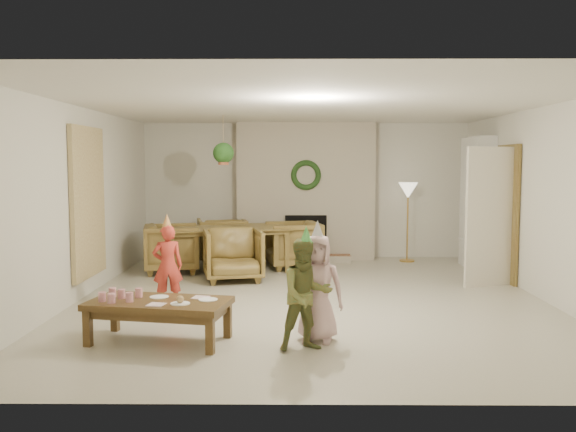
{
  "coord_description": "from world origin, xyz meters",
  "views": [
    {
      "loc": [
        -0.23,
        -7.83,
        1.78
      ],
      "look_at": [
        -0.3,
        0.4,
        1.05
      ],
      "focal_mm": 37.87,
      "sensor_mm": 36.0,
      "label": 1
    }
  ],
  "objects_px": {
    "dining_chair_far": "(222,240)",
    "child_plaid": "(306,295)",
    "dining_chair_left": "(172,248)",
    "coffee_table_top": "(159,303)",
    "dining_chair_right": "(293,245)",
    "child_pink": "(317,288)",
    "dining_table": "(227,249)",
    "child_red": "(168,266)",
    "dining_chair_near": "(233,255)"
  },
  "relations": [
    {
      "from": "dining_chair_far",
      "to": "child_plaid",
      "type": "height_order",
      "value": "child_plaid"
    },
    {
      "from": "dining_chair_left",
      "to": "coffee_table_top",
      "type": "relative_size",
      "value": 0.64
    },
    {
      "from": "dining_chair_right",
      "to": "coffee_table_top",
      "type": "xyz_separation_m",
      "value": [
        -1.33,
        -4.24,
        -0.01
      ]
    },
    {
      "from": "dining_chair_far",
      "to": "child_plaid",
      "type": "relative_size",
      "value": 0.81
    },
    {
      "from": "child_pink",
      "to": "child_plaid",
      "type": "bearing_deg",
      "value": -101.79
    },
    {
      "from": "dining_table",
      "to": "dining_chair_left",
      "type": "height_order",
      "value": "dining_chair_left"
    },
    {
      "from": "dining_chair_right",
      "to": "child_red",
      "type": "distance_m",
      "value": 3.15
    },
    {
      "from": "dining_chair_left",
      "to": "child_pink",
      "type": "relative_size",
      "value": 0.81
    },
    {
      "from": "dining_chair_right",
      "to": "child_red",
      "type": "height_order",
      "value": "child_red"
    },
    {
      "from": "dining_table",
      "to": "dining_chair_right",
      "type": "distance_m",
      "value": 1.12
    },
    {
      "from": "dining_chair_far",
      "to": "dining_chair_left",
      "type": "bearing_deg",
      "value": 45.0
    },
    {
      "from": "child_pink",
      "to": "coffee_table_top",
      "type": "bearing_deg",
      "value": -168.49
    },
    {
      "from": "dining_chair_far",
      "to": "dining_chair_right",
      "type": "relative_size",
      "value": 1.0
    },
    {
      "from": "dining_table",
      "to": "child_plaid",
      "type": "xyz_separation_m",
      "value": [
        1.21,
        -4.26,
        0.18
      ]
    },
    {
      "from": "dining_chair_left",
      "to": "child_pink",
      "type": "xyz_separation_m",
      "value": [
        2.2,
        -3.78,
        0.14
      ]
    },
    {
      "from": "dining_chair_left",
      "to": "dining_chair_right",
      "type": "xyz_separation_m",
      "value": [
        1.97,
        0.42,
        0.0
      ]
    },
    {
      "from": "dining_table",
      "to": "child_plaid",
      "type": "bearing_deg",
      "value": -86.13
    },
    {
      "from": "child_red",
      "to": "child_pink",
      "type": "bearing_deg",
      "value": 126.9
    },
    {
      "from": "dining_table",
      "to": "child_pink",
      "type": "distance_m",
      "value": 4.18
    },
    {
      "from": "dining_chair_near",
      "to": "dining_chair_right",
      "type": "height_order",
      "value": "same"
    },
    {
      "from": "dining_chair_right",
      "to": "child_pink",
      "type": "relative_size",
      "value": 0.81
    },
    {
      "from": "coffee_table_top",
      "to": "child_plaid",
      "type": "relative_size",
      "value": 1.28
    },
    {
      "from": "coffee_table_top",
      "to": "child_pink",
      "type": "height_order",
      "value": "child_pink"
    },
    {
      "from": "dining_chair_near",
      "to": "child_pink",
      "type": "xyz_separation_m",
      "value": [
        1.14,
        -3.09,
        0.14
      ]
    },
    {
      "from": "dining_chair_right",
      "to": "child_plaid",
      "type": "relative_size",
      "value": 0.81
    },
    {
      "from": "dining_chair_left",
      "to": "child_red",
      "type": "relative_size",
      "value": 0.86
    },
    {
      "from": "child_red",
      "to": "dining_chair_far",
      "type": "bearing_deg",
      "value": -108.65
    },
    {
      "from": "child_red",
      "to": "child_pink",
      "type": "distance_m",
      "value": 2.31
    },
    {
      "from": "coffee_table_top",
      "to": "child_plaid",
      "type": "distance_m",
      "value": 1.48
    },
    {
      "from": "dining_chair_near",
      "to": "dining_chair_far",
      "type": "distance_m",
      "value": 1.79
    },
    {
      "from": "dining_table",
      "to": "child_red",
      "type": "relative_size",
      "value": 2.0
    },
    {
      "from": "dining_chair_right",
      "to": "child_red",
      "type": "relative_size",
      "value": 0.86
    },
    {
      "from": "dining_chair_right",
      "to": "coffee_table_top",
      "type": "distance_m",
      "value": 4.45
    },
    {
      "from": "dining_chair_right",
      "to": "child_pink",
      "type": "bearing_deg",
      "value": -8.76
    },
    {
      "from": "child_pink",
      "to": "child_red",
      "type": "bearing_deg",
      "value": 150.72
    },
    {
      "from": "dining_chair_right",
      "to": "child_red",
      "type": "xyz_separation_m",
      "value": [
        -1.55,
        -2.74,
        0.11
      ]
    },
    {
      "from": "dining_chair_far",
      "to": "dining_table",
      "type": "bearing_deg",
      "value": 90.0
    },
    {
      "from": "dining_chair_left",
      "to": "coffee_table_top",
      "type": "height_order",
      "value": "dining_chair_left"
    },
    {
      "from": "dining_chair_left",
      "to": "child_plaid",
      "type": "relative_size",
      "value": 0.81
    },
    {
      "from": "dining_chair_near",
      "to": "child_red",
      "type": "height_order",
      "value": "child_red"
    },
    {
      "from": "dining_chair_far",
      "to": "child_red",
      "type": "distance_m",
      "value": 3.4
    },
    {
      "from": "dining_chair_near",
      "to": "child_plaid",
      "type": "bearing_deg",
      "value": -85.15
    },
    {
      "from": "dining_chair_far",
      "to": "dining_chair_left",
      "type": "distance_m",
      "value": 1.26
    },
    {
      "from": "dining_chair_far",
      "to": "child_plaid",
      "type": "bearing_deg",
      "value": 93.22
    },
    {
      "from": "dining_chair_far",
      "to": "coffee_table_top",
      "type": "height_order",
      "value": "dining_chair_far"
    },
    {
      "from": "dining_table",
      "to": "child_pink",
      "type": "bearing_deg",
      "value": -83.46
    },
    {
      "from": "dining_chair_left",
      "to": "child_pink",
      "type": "bearing_deg",
      "value": -161.75
    },
    {
      "from": "dining_chair_left",
      "to": "dining_chair_right",
      "type": "relative_size",
      "value": 1.0
    },
    {
      "from": "dining_chair_far",
      "to": "dining_chair_right",
      "type": "xyz_separation_m",
      "value": [
        1.28,
        -0.64,
        0.0
      ]
    },
    {
      "from": "dining_table",
      "to": "child_pink",
      "type": "relative_size",
      "value": 1.89
    }
  ]
}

